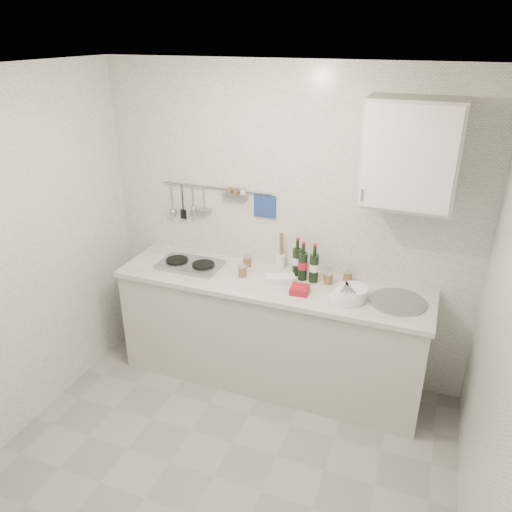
{
  "coord_description": "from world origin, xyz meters",
  "views": [
    {
      "loc": [
        1.11,
        -2.12,
        2.68
      ],
      "look_at": [
        -0.05,
        0.9,
        1.2
      ],
      "focal_mm": 35.0,
      "sensor_mm": 36.0,
      "label": 1
    }
  ],
  "objects": [
    {
      "name": "jar_c",
      "position": [
        0.42,
        1.21,
        0.96
      ],
      "size": [
        0.07,
        0.07,
        0.09
      ],
      "rotation": [
        0.0,
        0.0,
        0.02
      ],
      "color": "brown",
      "rests_on": "counter"
    },
    {
      "name": "wall_cabinet",
      "position": [
        0.9,
        1.22,
        1.95
      ],
      "size": [
        0.6,
        0.38,
        0.7
      ],
      "color": "#B4B0A6",
      "rests_on": "back_wall"
    },
    {
      "name": "jar_b",
      "position": [
        0.55,
        1.3,
        0.96
      ],
      "size": [
        0.07,
        0.07,
        0.08
      ],
      "rotation": [
        0.0,
        0.0,
        -0.4
      ],
      "color": "brown",
      "rests_on": "counter"
    },
    {
      "name": "counter",
      "position": [
        0.01,
        1.1,
        0.43
      ],
      "size": [
        2.44,
        0.64,
        0.96
      ],
      "color": "#B4B0A6",
      "rests_on": "floor"
    },
    {
      "name": "wine_bottles",
      "position": [
        0.23,
        1.23,
        1.07
      ],
      "size": [
        0.23,
        0.14,
        0.31
      ],
      "rotation": [
        0.0,
        0.0,
        -0.41
      ],
      "color": "black",
      "rests_on": "counter"
    },
    {
      "name": "plate_stack_hob",
      "position": [
        -0.75,
        1.1,
        0.93
      ],
      "size": [
        0.3,
        0.3,
        0.03
      ],
      "rotation": [
        0.0,
        0.0,
        0.2
      ],
      "color": "#4E72B1",
      "rests_on": "counter"
    },
    {
      "name": "ceiling",
      "position": [
        0.0,
        0.0,
        2.5
      ],
      "size": [
        3.0,
        3.0,
        0.0
      ],
      "primitive_type": "plane",
      "rotation": [
        3.14,
        0.0,
        0.0
      ],
      "color": "silver",
      "rests_on": "back_wall"
    },
    {
      "name": "wall_right",
      "position": [
        1.5,
        0.0,
        1.25
      ],
      "size": [
        0.02,
        2.8,
        2.5
      ],
      "primitive_type": "cube",
      "color": "silver",
      "rests_on": "floor"
    },
    {
      "name": "jar_d",
      "position": [
        -0.23,
        1.09,
        0.97
      ],
      "size": [
        0.07,
        0.07,
        0.09
      ],
      "rotation": [
        0.0,
        0.0,
        -0.09
      ],
      "color": "brown",
      "rests_on": "counter"
    },
    {
      "name": "butter_dish",
      "position": [
        0.08,
        1.08,
        0.95
      ],
      "size": [
        0.24,
        0.18,
        0.06
      ],
      "primitive_type": "cube",
      "rotation": [
        0.0,
        0.0,
        0.4
      ],
      "color": "white",
      "rests_on": "counter"
    },
    {
      "name": "strawberry_punnet",
      "position": [
        0.26,
        0.99,
        0.95
      ],
      "size": [
        0.14,
        0.14,
        0.05
      ],
      "primitive_type": "cube",
      "rotation": [
        0.0,
        0.0,
        0.06
      ],
      "color": "red",
      "rests_on": "counter"
    },
    {
      "name": "utensil_crock",
      "position": [
        -0.0,
        1.34,
        0.99
      ],
      "size": [
        0.08,
        0.08,
        0.31
      ],
      "rotation": [
        0.0,
        0.0,
        0.17
      ],
      "color": "white",
      "rests_on": "counter"
    },
    {
      "name": "floor",
      "position": [
        0.0,
        0.0,
        0.0
      ],
      "size": [
        3.0,
        3.0,
        0.0
      ],
      "primitive_type": "plane",
      "color": "gray",
      "rests_on": "ground"
    },
    {
      "name": "jar_a",
      "position": [
        -0.27,
        1.27,
        0.96
      ],
      "size": [
        0.07,
        0.07,
        0.09
      ],
      "rotation": [
        0.0,
        0.0,
        -0.29
      ],
      "color": "brown",
      "rests_on": "counter"
    },
    {
      "name": "plate_stack_sink",
      "position": [
        0.62,
        1.02,
        0.97
      ],
      "size": [
        0.27,
        0.26,
        0.1
      ],
      "rotation": [
        0.0,
        0.0,
        0.28
      ],
      "color": "white",
      "rests_on": "counter"
    },
    {
      "name": "back_wall",
      "position": [
        0.0,
        1.4,
        1.25
      ],
      "size": [
        3.0,
        0.02,
        2.5
      ],
      "primitive_type": "cube",
      "color": "silver",
      "rests_on": "floor"
    },
    {
      "name": "wall_rail",
      "position": [
        -0.6,
        1.37,
        1.43
      ],
      "size": [
        0.98,
        0.09,
        0.34
      ],
      "color": "#93969B",
      "rests_on": "back_wall"
    }
  ]
}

